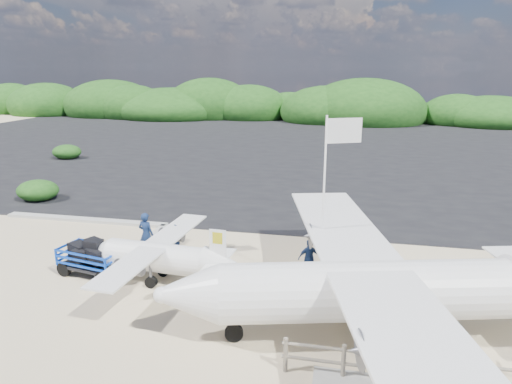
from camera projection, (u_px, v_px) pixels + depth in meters
ground at (226, 278)px, 17.45m from camera, size 160.00×160.00×0.00m
asphalt_apron at (305, 147)px, 45.77m from camera, size 90.00×50.00×0.04m
lagoon at (43, 246)px, 20.63m from camera, size 9.00×7.00×0.40m
vegetation_band at (322, 120)px, 69.37m from camera, size 124.00×8.00×4.40m
baggage_cart at (94, 274)px, 17.79m from camera, size 2.89×2.00×1.33m
flagpole at (320, 289)px, 16.60m from camera, size 1.36×0.98×6.30m
signboard at (309, 295)px, 16.16m from camera, size 1.48×0.26×1.21m
crew_a at (146, 234)px, 19.33m from camera, size 0.77×0.58×1.92m
crew_b at (176, 241)px, 19.13m from camera, size 0.88×0.79×1.49m
crew_c at (309, 258)px, 17.47m from camera, size 0.95×0.63×1.49m
aircraft_large at (496, 181)px, 32.29m from camera, size 18.86×18.86×4.66m
aircraft_small at (204, 137)px, 52.54m from camera, size 6.55×6.55×2.21m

